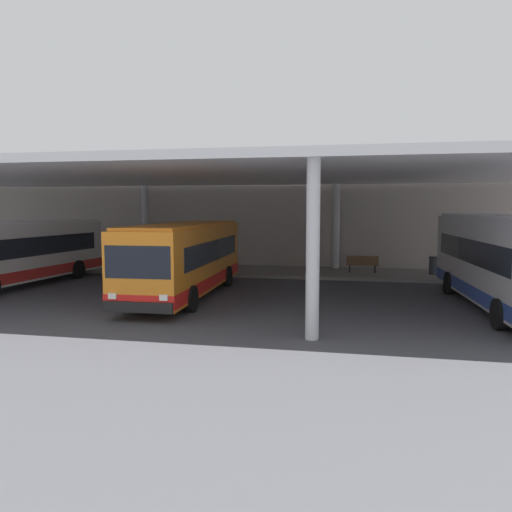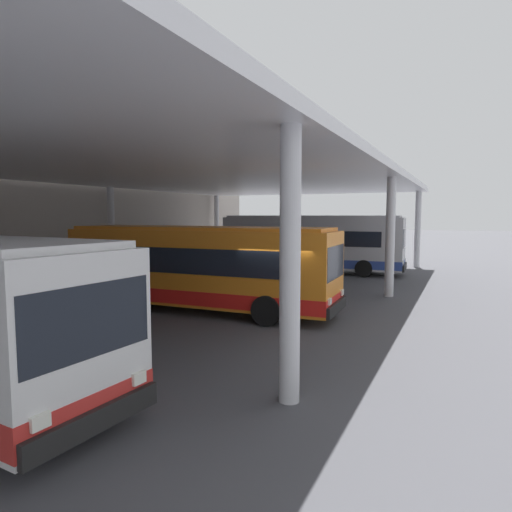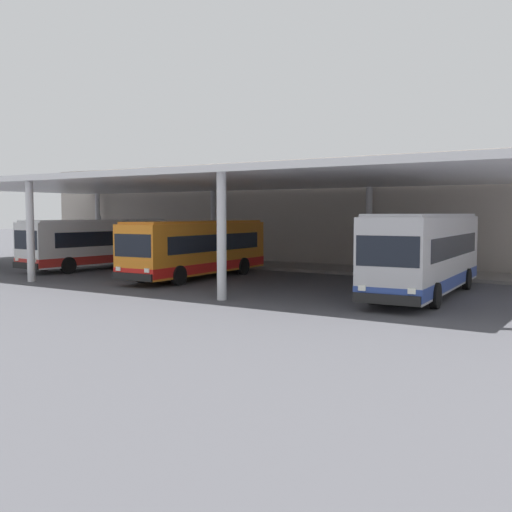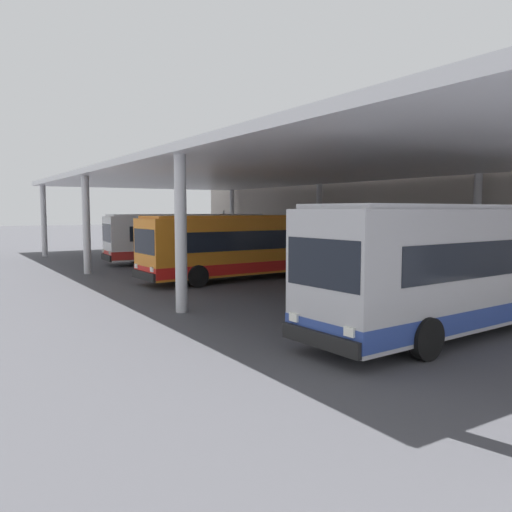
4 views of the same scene
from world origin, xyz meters
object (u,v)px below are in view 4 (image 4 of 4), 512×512
(bus_second_bay, at_px, (243,246))
(bus_middle_bay, at_px, (467,266))
(bench_waiting, at_px, (483,270))
(banner_sign, at_px, (224,228))
(bus_nearest_bay, at_px, (187,237))

(bus_second_bay, height_order, bus_middle_bay, bus_middle_bay)
(bench_waiting, xyz_separation_m, banner_sign, (-23.16, -0.88, 1.32))
(bus_second_bay, relative_size, bus_middle_bay, 0.93)
(banner_sign, bearing_deg, bus_nearest_bay, -43.78)
(bus_middle_bay, xyz_separation_m, bench_waiting, (-5.15, 8.49, -1.18))
(bus_second_bay, bearing_deg, bench_waiting, 47.38)
(bus_nearest_bay, xyz_separation_m, bus_second_bay, (8.97, -1.08, 0.00))
(bus_second_bay, bearing_deg, banner_sign, 154.58)
(bus_middle_bay, distance_m, banner_sign, 29.31)
(bus_middle_bay, bearing_deg, bus_second_bay, 179.00)
(bus_second_bay, bearing_deg, bus_middle_bay, -1.00)
(bus_nearest_bay, distance_m, banner_sign, 9.12)
(bus_nearest_bay, relative_size, bench_waiting, 5.93)
(bus_second_bay, height_order, bench_waiting, bus_second_bay)
(bus_middle_bay, bearing_deg, bench_waiting, 121.22)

